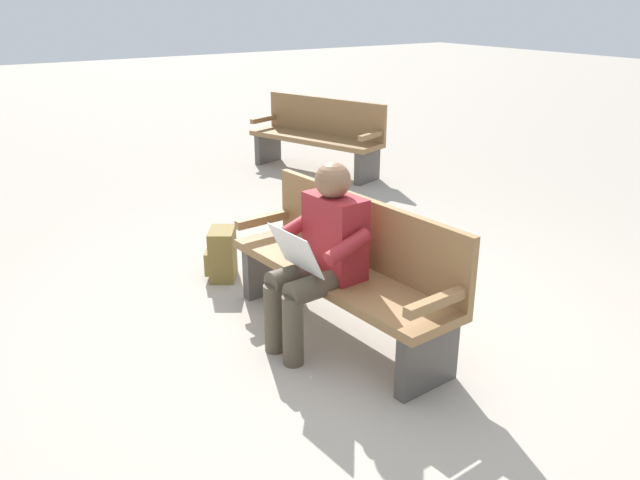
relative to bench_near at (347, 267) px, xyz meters
name	(u,v)px	position (x,y,z in m)	size (l,w,h in m)	color
ground_plane	(338,333)	(0.00, 0.07, -0.46)	(40.00, 40.00, 0.00)	#A89E8E
bench_near	(347,267)	(0.00, 0.00, 0.00)	(1.83, 0.60, 0.90)	olive
person_seated	(321,252)	(-0.04, 0.23, 0.17)	(0.59, 0.59, 1.18)	maroon
backpack	(222,255)	(1.23, 0.31, -0.26)	(0.34, 0.33, 0.40)	brown
bench_far	(318,135)	(3.59, -2.16, 0.00)	(1.86, 1.02, 0.90)	olive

